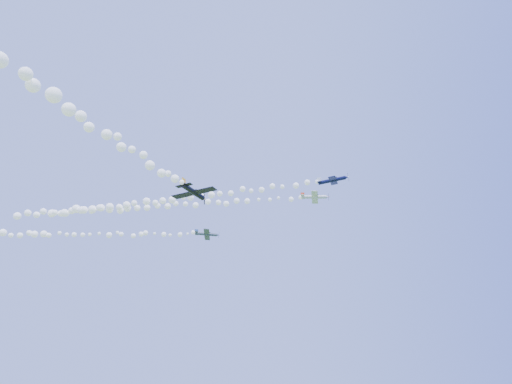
{
  "coord_description": "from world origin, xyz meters",
  "views": [
    {
      "loc": [
        5.74,
        -92.52,
        11.25
      ],
      "look_at": [
        6.39,
        -3.59,
        47.36
      ],
      "focal_mm": 30.0,
      "sensor_mm": 36.0,
      "label": 1
    }
  ],
  "objects_px": {
    "plane_navy": "(333,180)",
    "plane_white": "(315,197)",
    "plane_grey": "(207,234)",
    "plane_black": "(194,192)"
  },
  "relations": [
    {
      "from": "plane_navy",
      "to": "plane_grey",
      "type": "bearing_deg",
      "value": -170.52
    },
    {
      "from": "plane_navy",
      "to": "plane_white",
      "type": "bearing_deg",
      "value": 123.58
    },
    {
      "from": "plane_white",
      "to": "plane_black",
      "type": "distance_m",
      "value": 49.16
    },
    {
      "from": "plane_navy",
      "to": "plane_grey",
      "type": "relative_size",
      "value": 1.29
    },
    {
      "from": "plane_white",
      "to": "plane_navy",
      "type": "height_order",
      "value": "plane_navy"
    },
    {
      "from": "plane_grey",
      "to": "plane_navy",
      "type": "bearing_deg",
      "value": -9.75
    },
    {
      "from": "plane_grey",
      "to": "plane_black",
      "type": "height_order",
      "value": "plane_grey"
    },
    {
      "from": "plane_navy",
      "to": "plane_black",
      "type": "distance_m",
      "value": 43.63
    },
    {
      "from": "plane_white",
      "to": "plane_navy",
      "type": "relative_size",
      "value": 0.99
    },
    {
      "from": "plane_white",
      "to": "plane_grey",
      "type": "height_order",
      "value": "plane_white"
    }
  ]
}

